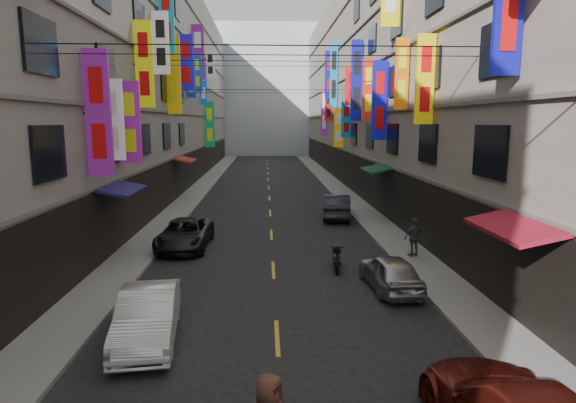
{
  "coord_description": "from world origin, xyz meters",
  "views": [
    {
      "loc": [
        -0.28,
        5.8,
        5.74
      ],
      "look_at": [
        0.12,
        14.26,
        4.34
      ],
      "focal_mm": 30.0,
      "sensor_mm": 36.0,
      "label": 1
    }
  ],
  "objects": [
    {
      "name": "lane_markings",
      "position": [
        0.0,
        39.0,
        0.0
      ],
      "size": [
        0.12,
        80.2,
        0.01
      ],
      "color": "gold",
      "rests_on": "ground"
    },
    {
      "name": "scooter_far_right",
      "position": [
        2.49,
        24.0,
        0.44
      ],
      "size": [
        0.52,
        1.8,
        1.14
      ],
      "rotation": [
        0.0,
        0.0,
        3.04
      ],
      "color": "black",
      "rests_on": "ground"
    },
    {
      "name": "street_awnings",
      "position": [
        -1.26,
        26.0,
        3.0
      ],
      "size": [
        13.99,
        35.2,
        0.41
      ],
      "color": "#134820",
      "rests_on": "ground"
    },
    {
      "name": "building_row_left",
      "position": [
        -11.99,
        42.0,
        9.49
      ],
      "size": [
        10.14,
        90.0,
        19.0
      ],
      "color": "gray",
      "rests_on": "ground"
    },
    {
      "name": "overhead_cables",
      "position": [
        0.0,
        30.0,
        8.8
      ],
      "size": [
        14.0,
        38.04,
        1.24
      ],
      "color": "black",
      "rests_on": "ground"
    },
    {
      "name": "shop_signage",
      "position": [
        -0.15,
        34.99,
        9.19
      ],
      "size": [
        14.0,
        55.0,
        12.73
      ],
      "color": "#1510BB",
      "rests_on": "ground"
    },
    {
      "name": "car_left_far",
      "position": [
        -4.0,
        27.56,
        0.66
      ],
      "size": [
        2.3,
        4.77,
        1.31
      ],
      "primitive_type": "imported",
      "rotation": [
        0.0,
        0.0,
        -0.03
      ],
      "color": "black",
      "rests_on": "ground"
    },
    {
      "name": "haze_block",
      "position": [
        0.0,
        92.0,
        11.0
      ],
      "size": [
        18.0,
        8.0,
        22.0
      ],
      "primitive_type": "cube",
      "color": "#A8B1BB",
      "rests_on": "ground"
    },
    {
      "name": "car_right_far",
      "position": [
        4.0,
        34.13,
        0.73
      ],
      "size": [
        2.15,
        4.58,
        1.45
      ],
      "primitive_type": "imported",
      "rotation": [
        0.0,
        0.0,
        3.0
      ],
      "color": "#282830",
      "rests_on": "ground"
    },
    {
      "name": "pedestrian_rfar",
      "position": [
        5.98,
        25.28,
        0.95
      ],
      "size": [
        1.1,
        0.84,
        1.66
      ],
      "primitive_type": "imported",
      "rotation": [
        0.0,
        0.0,
        3.48
      ],
      "color": "#525254",
      "rests_on": "sidewalk_right"
    },
    {
      "name": "sidewalk_left",
      "position": [
        -6.0,
        42.0,
        0.06
      ],
      "size": [
        2.0,
        90.0,
        0.12
      ],
      "primitive_type": "cube",
      "color": "slate",
      "rests_on": "ground"
    },
    {
      "name": "sidewalk_right",
      "position": [
        6.0,
        42.0,
        0.06
      ],
      "size": [
        2.0,
        90.0,
        0.12
      ],
      "primitive_type": "cube",
      "color": "slate",
      "rests_on": "ground"
    },
    {
      "name": "car_left_mid",
      "position": [
        -3.42,
        18.01,
        0.69
      ],
      "size": [
        1.93,
        4.31,
        1.37
      ],
      "primitive_type": "imported",
      "rotation": [
        0.0,
        0.0,
        0.12
      ],
      "color": "silver",
      "rests_on": "ground"
    },
    {
      "name": "building_row_right",
      "position": [
        11.99,
        42.0,
        9.49
      ],
      "size": [
        10.14,
        90.0,
        19.0
      ],
      "color": "#A19787",
      "rests_on": "ground"
    },
    {
      "name": "car_right_mid",
      "position": [
        4.0,
        21.6,
        0.62
      ],
      "size": [
        1.73,
        3.74,
        1.24
      ],
      "primitive_type": "imported",
      "rotation": [
        0.0,
        0.0,
        3.21
      ],
      "color": "#A3A4A8",
      "rests_on": "ground"
    }
  ]
}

